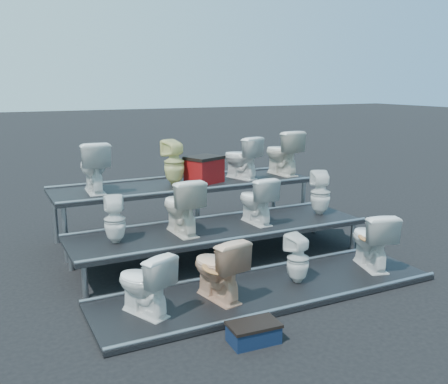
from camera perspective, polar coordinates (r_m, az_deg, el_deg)
name	(u,v)px	position (r m, az deg, el deg)	size (l,w,h in m)	color
ground	(220,259)	(7.16, -0.41, -7.64)	(80.00, 80.00, 0.00)	black
tier_front	(268,290)	(6.09, 5.03, -11.12)	(4.20, 1.20, 0.06)	black
tier_mid	(220,243)	(7.08, -0.41, -5.89)	(4.20, 1.20, 0.46)	black
tier_back	(186,209)	(8.17, -4.39, -1.97)	(4.20, 1.20, 0.86)	black
toilet_0	(144,283)	(5.37, -9.16, -10.22)	(0.39, 0.68, 0.69)	silver
toilet_1	(218,268)	(5.65, -0.71, -8.65)	(0.41, 0.72, 0.74)	tan
toilet_2	(298,259)	(6.18, 8.44, -7.54)	(0.27, 0.28, 0.60)	silver
toilet_3	(371,239)	(6.85, 16.48, -5.22)	(0.43, 0.75, 0.76)	silver
toilet_4	(115,220)	(6.45, -12.37, -3.10)	(0.27, 0.28, 0.60)	silver
toilet_5	(181,206)	(6.69, -4.90, -1.59)	(0.43, 0.75, 0.76)	silver
toilet_6	(256,200)	(7.19, 3.68, -0.90)	(0.38, 0.67, 0.69)	silver
toilet_7	(320,193)	(7.81, 10.96, -0.09)	(0.30, 0.31, 0.67)	silver
toilet_8	(93,167)	(7.60, -14.69, 2.80)	(0.42, 0.74, 0.76)	silver
toilet_9	(174,162)	(7.95, -5.73, 3.39)	(0.32, 0.33, 0.71)	#E6E292
toilet_10	(241,157)	(8.44, 1.96, 3.98)	(0.40, 0.70, 0.72)	silver
toilet_11	(282,152)	(8.85, 6.66, 4.52)	(0.44, 0.77, 0.78)	silver
red_crate	(204,171)	(8.11, -2.28, 2.43)	(0.53, 0.42, 0.38)	maroon
step_stool	(254,334)	(5.00, 3.40, -15.90)	(0.47, 0.28, 0.17)	#0E1A33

